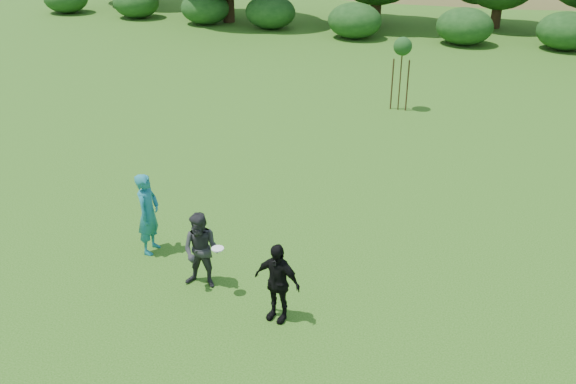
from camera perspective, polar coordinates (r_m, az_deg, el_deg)
name	(u,v)px	position (r m, az deg, el deg)	size (l,w,h in m)	color
ground	(240,293)	(14.24, -4.29, -8.97)	(120.00, 120.00, 0.00)	#19470C
player_teal	(148,214)	(15.57, -12.31, -1.88)	(0.74, 0.49, 2.04)	#1C707E
player_grey	(202,251)	(14.10, -7.70, -5.21)	(0.87, 0.68, 1.78)	#2A2A2C
player_black	(277,282)	(13.00, -0.99, -8.01)	(1.02, 0.43, 1.75)	black
frisbee	(218,249)	(13.64, -6.28, -5.03)	(0.27, 0.27, 0.03)	white
sapling	(403,48)	(25.16, 10.15, 12.45)	(0.70, 0.70, 2.85)	#372515
hillside	(474,66)	(81.69, 16.23, 10.72)	(150.00, 72.00, 52.00)	olive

